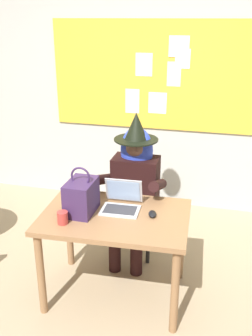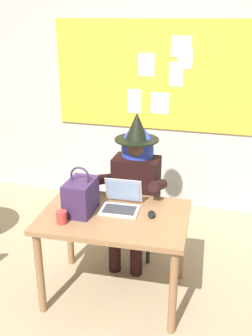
% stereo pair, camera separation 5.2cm
% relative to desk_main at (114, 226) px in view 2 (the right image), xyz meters
% --- Properties ---
extents(ground_plane, '(24.00, 24.00, 0.00)m').
position_rel_desk_main_xyz_m(ground_plane, '(-0.03, -0.07, -0.64)').
color(ground_plane, tan).
extents(wall_back_bulletin, '(5.65, 2.01, 2.95)m').
position_rel_desk_main_xyz_m(wall_back_bulletin, '(-0.03, 1.82, 0.84)').
color(wall_back_bulletin, '#B2B2AD').
rests_on(wall_back_bulletin, ground).
extents(desk_main, '(1.17, 0.83, 0.75)m').
position_rel_desk_main_xyz_m(desk_main, '(0.00, 0.00, 0.00)').
color(desk_main, '#8E6642').
rests_on(desk_main, ground).
extents(chair_at_desk, '(0.43, 0.43, 0.90)m').
position_rel_desk_main_xyz_m(chair_at_desk, '(0.00, 0.74, -0.14)').
color(chair_at_desk, black).
rests_on(chair_at_desk, ground).
extents(person_costumed, '(0.59, 0.66, 1.39)m').
position_rel_desk_main_xyz_m(person_costumed, '(0.00, 0.62, 0.14)').
color(person_costumed, black).
rests_on(person_costumed, ground).
extents(laptop, '(0.31, 0.30, 0.22)m').
position_rel_desk_main_xyz_m(laptop, '(0.02, 0.11, 0.15)').
color(laptop, '#B7B7BC').
rests_on(laptop, desk_main).
extents(computer_mouse, '(0.08, 0.11, 0.03)m').
position_rel_desk_main_xyz_m(computer_mouse, '(0.28, 0.05, 0.12)').
color(computer_mouse, black).
rests_on(computer_mouse, desk_main).
extents(handbag, '(0.20, 0.30, 0.38)m').
position_rel_desk_main_xyz_m(handbag, '(-0.26, -0.03, 0.24)').
color(handbag, '#38234C').
rests_on(handbag, desk_main).
extents(coffee_mug, '(0.08, 0.08, 0.09)m').
position_rel_desk_main_xyz_m(coffee_mug, '(-0.33, -0.23, 0.15)').
color(coffee_mug, '#B23833').
rests_on(coffee_mug, desk_main).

